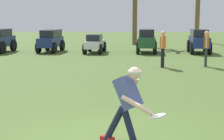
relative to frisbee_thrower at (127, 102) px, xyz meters
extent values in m
cylinder|color=#191E38|center=(0.04, -0.02, -0.43)|extent=(0.36, 0.29, 0.72)
cylinder|color=#191E38|center=(-0.22, 0.14, -0.43)|extent=(0.43, 0.34, 0.69)
cube|color=red|center=(-0.35, 0.23, -0.74)|extent=(0.27, 0.23, 0.10)
cube|color=#4C5699|center=(0.01, 0.00, 0.17)|extent=(0.54, 0.52, 0.57)
sphere|color=beige|center=(0.11, -0.07, 0.50)|extent=(0.29, 0.29, 0.21)
cylinder|color=white|center=(0.11, -0.07, 0.53)|extent=(0.30, 0.30, 0.03)
cylinder|color=beige|center=(0.14, -0.31, 0.03)|extent=(0.52, 0.38, 0.27)
cylinder|color=beige|center=(0.07, 0.19, 0.15)|extent=(0.28, 0.22, 0.49)
cylinder|color=white|center=(0.45, -0.53, -0.08)|extent=(0.33, 0.33, 0.09)
cylinder|color=#33333D|center=(3.57, 9.22, -0.38)|extent=(0.14, 0.14, 0.82)
cylinder|color=#33333D|center=(3.62, 9.39, -0.38)|extent=(0.14, 0.14, 0.82)
cube|color=orange|center=(3.59, 9.30, 0.30)|extent=(0.28, 0.38, 0.54)
cylinder|color=beige|center=(3.54, 9.10, 0.31)|extent=(0.09, 0.09, 0.52)
cylinder|color=beige|center=(3.65, 9.50, 0.31)|extent=(0.09, 0.09, 0.52)
sphere|color=beige|center=(3.59, 9.30, 0.67)|extent=(0.25, 0.25, 0.20)
cylinder|color=black|center=(1.66, 8.98, -0.38)|extent=(0.14, 0.14, 0.82)
cylinder|color=black|center=(1.72, 9.15, -0.38)|extent=(0.14, 0.14, 0.82)
cube|color=orange|center=(1.69, 9.07, 0.30)|extent=(0.30, 0.39, 0.54)
cylinder|color=beige|center=(1.62, 8.87, 0.31)|extent=(0.09, 0.09, 0.52)
cylinder|color=beige|center=(1.76, 9.27, 0.31)|extent=(0.09, 0.09, 0.52)
sphere|color=beige|center=(1.69, 9.07, 0.67)|extent=(0.26, 0.26, 0.20)
cube|color=navy|center=(-7.37, 14.81, -0.13)|extent=(1.23, 2.44, 0.60)
cube|color=#1E232B|center=(-7.36, 14.86, 0.39)|extent=(1.02, 1.63, 0.44)
cylinder|color=black|center=(-6.80, 15.53, -0.43)|extent=(0.26, 0.74, 0.72)
cylinder|color=black|center=(-6.96, 13.98, -0.43)|extent=(0.26, 0.74, 0.72)
cube|color=navy|center=(-4.38, 15.14, -0.19)|extent=(1.23, 2.50, 0.55)
cube|color=#1E232B|center=(-4.37, 15.29, 0.32)|extent=(1.05, 1.89, 0.46)
cylinder|color=black|center=(-4.76, 16.03, -0.46)|extent=(0.26, 0.68, 0.66)
cylinder|color=black|center=(-3.81, 15.91, -0.46)|extent=(0.26, 0.68, 0.66)
cylinder|color=black|center=(-4.96, 14.36, -0.46)|extent=(0.26, 0.68, 0.66)
cylinder|color=black|center=(-4.00, 14.25, -0.46)|extent=(0.26, 0.68, 0.66)
cube|color=silver|center=(-1.65, 14.68, -0.28)|extent=(1.12, 2.28, 0.42)
cube|color=#1E232B|center=(-1.66, 14.59, 0.12)|extent=(0.90, 1.18, 0.38)
cylinder|color=black|center=(-2.02, 15.50, -0.49)|extent=(0.24, 0.62, 0.60)
cylinder|color=black|center=(-1.13, 15.40, -0.49)|extent=(0.24, 0.62, 0.60)
cylinder|color=black|center=(-2.18, 13.97, -0.49)|extent=(0.24, 0.62, 0.60)
cylinder|color=black|center=(-1.29, 13.87, -0.49)|extent=(0.24, 0.62, 0.60)
cube|color=#235133|center=(1.42, 14.85, -0.13)|extent=(1.14, 2.41, 0.60)
cube|color=#1E232B|center=(1.43, 14.90, 0.39)|extent=(0.97, 1.61, 0.44)
cylinder|color=black|center=(0.99, 15.66, -0.43)|extent=(0.23, 0.73, 0.72)
cylinder|color=black|center=(1.97, 15.59, -0.43)|extent=(0.23, 0.73, 0.72)
cylinder|color=black|center=(0.88, 14.10, -0.43)|extent=(0.23, 0.73, 0.72)
cylinder|color=black|center=(1.86, 14.04, -0.43)|extent=(0.23, 0.73, 0.72)
cube|color=navy|center=(4.50, 14.72, -0.13)|extent=(1.17, 2.42, 0.60)
cube|color=#1E232B|center=(4.51, 14.77, 0.39)|extent=(0.98, 1.61, 0.44)
cylinder|color=black|center=(4.08, 15.53, -0.43)|extent=(0.24, 0.73, 0.72)
cylinder|color=black|center=(5.05, 15.45, -0.43)|extent=(0.24, 0.73, 0.72)
cylinder|color=black|center=(3.95, 13.98, -0.43)|extent=(0.24, 0.73, 0.72)
cylinder|color=black|center=(4.93, 13.90, -0.43)|extent=(0.24, 0.73, 0.72)
cylinder|color=brown|center=(0.93, 20.28, 2.44)|extent=(0.35, 0.35, 6.47)
cylinder|color=brown|center=(6.18, 23.05, 1.96)|extent=(0.37, 0.37, 5.51)
camera|label=1|loc=(-0.12, -5.60, 1.45)|focal=55.00mm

